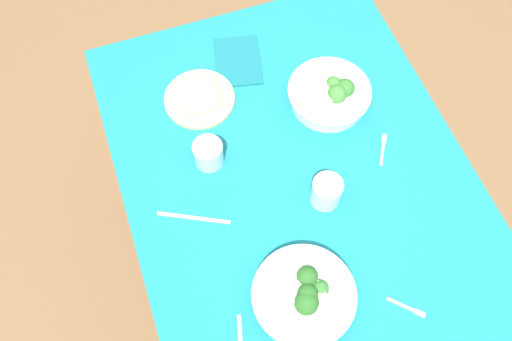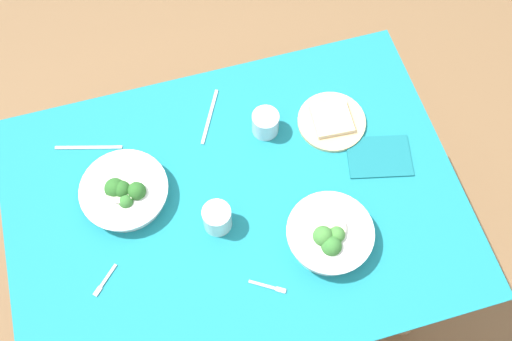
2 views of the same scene
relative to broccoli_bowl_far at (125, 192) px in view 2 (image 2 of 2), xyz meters
The scene contains 12 objects.
ground_plane 0.85m from the broccoli_bowl_far, 20.35° to the right, with size 6.00×6.00×0.00m, color brown.
dining_table 0.35m from the broccoli_bowl_far, 20.35° to the right, with size 1.32×0.95×0.75m.
broccoli_bowl_far is the anchor object (origin of this frame).
broccoli_bowl_near 0.60m from the broccoli_bowl_far, 28.85° to the right, with size 0.24×0.24×0.10m.
bread_side_plate 0.67m from the broccoli_bowl_far, ahead, with size 0.21×0.21×0.03m.
water_glass_center 0.28m from the broccoli_bowl_far, 33.33° to the right, with size 0.08×0.08×0.09m, color silver.
water_glass_side 0.47m from the broccoli_bowl_far, 13.10° to the left, with size 0.08×0.08×0.08m, color silver.
fork_by_far_bowl 0.50m from the broccoli_bowl_far, 48.92° to the right, with size 0.10×0.06×0.00m.
fork_by_near_bowl 0.26m from the broccoli_bowl_far, 114.25° to the right, with size 0.08×0.08×0.00m.
table_knife_left 0.21m from the broccoli_bowl_far, 113.28° to the left, with size 0.21×0.01×0.00m, color #B7B7BC.
table_knife_right 0.36m from the broccoli_bowl_far, 33.60° to the left, with size 0.20×0.01×0.00m, color #B7B7BC.
napkin_folded_upper 0.77m from the broccoli_bowl_far, ahead, with size 0.19×0.14×0.01m, color #156870.
Camera 2 is at (-0.12, -0.66, 2.36)m, focal length 41.74 mm.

